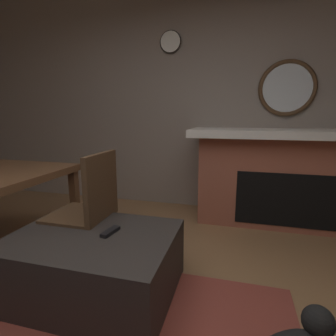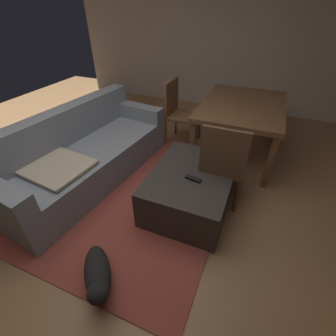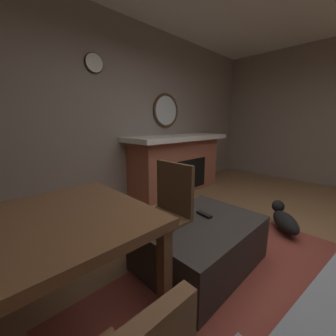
{
  "view_description": "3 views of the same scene",
  "coord_description": "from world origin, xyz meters",
  "px_view_note": "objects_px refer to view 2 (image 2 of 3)",
  "views": [
    {
      "loc": [
        -0.48,
        0.83,
        1.2
      ],
      "look_at": [
        0.05,
        -1.17,
        0.79
      ],
      "focal_mm": 28.11,
      "sensor_mm": 36.0,
      "label": 1
    },
    {
      "loc": [
        -1.43,
        -1.11,
        1.86
      ],
      "look_at": [
        0.1,
        -0.47,
        0.66
      ],
      "focal_mm": 25.21,
      "sensor_mm": 36.0,
      "label": 2
    },
    {
      "loc": [
        1.81,
        0.4,
        1.28
      ],
      "look_at": [
        0.36,
        -1.09,
        0.83
      ],
      "focal_mm": 22.08,
      "sensor_mm": 36.0,
      "label": 3
    }
  ],
  "objects_px": {
    "tv_remote": "(193,179)",
    "dining_chair_north": "(178,109)",
    "ottoman_coffee_table": "(191,189)",
    "dining_chair_west": "(223,161)",
    "couch": "(84,156)",
    "small_dog": "(98,275)",
    "potted_plant": "(117,98)",
    "dining_table": "(242,109)"
  },
  "relations": [
    {
      "from": "dining_chair_west",
      "to": "potted_plant",
      "type": "xyz_separation_m",
      "value": [
        1.76,
        2.42,
        -0.24
      ]
    },
    {
      "from": "ottoman_coffee_table",
      "to": "small_dog",
      "type": "relative_size",
      "value": 2.15
    },
    {
      "from": "ottoman_coffee_table",
      "to": "dining_chair_west",
      "type": "xyz_separation_m",
      "value": [
        0.18,
        -0.26,
        0.31
      ]
    },
    {
      "from": "ottoman_coffee_table",
      "to": "dining_chair_west",
      "type": "distance_m",
      "value": 0.44
    },
    {
      "from": "couch",
      "to": "ottoman_coffee_table",
      "type": "distance_m",
      "value": 1.37
    },
    {
      "from": "ottoman_coffee_table",
      "to": "tv_remote",
      "type": "relative_size",
      "value": 6.69
    },
    {
      "from": "couch",
      "to": "tv_remote",
      "type": "bearing_deg",
      "value": -93.55
    },
    {
      "from": "ottoman_coffee_table",
      "to": "potted_plant",
      "type": "relative_size",
      "value": 2.09
    },
    {
      "from": "ottoman_coffee_table",
      "to": "potted_plant",
      "type": "height_order",
      "value": "potted_plant"
    },
    {
      "from": "dining_chair_north",
      "to": "dining_chair_west",
      "type": "distance_m",
      "value": 1.44
    },
    {
      "from": "potted_plant",
      "to": "small_dog",
      "type": "relative_size",
      "value": 1.03
    },
    {
      "from": "ottoman_coffee_table",
      "to": "tv_remote",
      "type": "xyz_separation_m",
      "value": [
        -0.11,
        -0.04,
        0.23
      ]
    },
    {
      "from": "ottoman_coffee_table",
      "to": "potted_plant",
      "type": "xyz_separation_m",
      "value": [
        1.93,
        2.16,
        0.07
      ]
    },
    {
      "from": "dining_table",
      "to": "potted_plant",
      "type": "relative_size",
      "value": 2.83
    },
    {
      "from": "potted_plant",
      "to": "tv_remote",
      "type": "bearing_deg",
      "value": -132.86
    },
    {
      "from": "tv_remote",
      "to": "couch",
      "type": "bearing_deg",
      "value": 95.7
    },
    {
      "from": "ottoman_coffee_table",
      "to": "dining_table",
      "type": "relative_size",
      "value": 0.74
    },
    {
      "from": "small_dog",
      "to": "couch",
      "type": "bearing_deg",
      "value": 41.35
    },
    {
      "from": "dining_chair_north",
      "to": "ottoman_coffee_table",
      "type": "bearing_deg",
      "value": -153.41
    },
    {
      "from": "dining_chair_west",
      "to": "potted_plant",
      "type": "height_order",
      "value": "dining_chair_west"
    },
    {
      "from": "dining_chair_west",
      "to": "couch",
      "type": "bearing_deg",
      "value": 96.9
    },
    {
      "from": "small_dog",
      "to": "dining_chair_west",
      "type": "bearing_deg",
      "value": -24.87
    },
    {
      "from": "tv_remote",
      "to": "small_dog",
      "type": "height_order",
      "value": "tv_remote"
    },
    {
      "from": "tv_remote",
      "to": "dining_chair_north",
      "type": "height_order",
      "value": "dining_chair_north"
    },
    {
      "from": "dining_table",
      "to": "small_dog",
      "type": "relative_size",
      "value": 2.92
    },
    {
      "from": "tv_remote",
      "to": "dining_chair_west",
      "type": "relative_size",
      "value": 0.17
    },
    {
      "from": "dining_table",
      "to": "small_dog",
      "type": "xyz_separation_m",
      "value": [
        -2.46,
        0.62,
        -0.5
      ]
    },
    {
      "from": "ottoman_coffee_table",
      "to": "dining_table",
      "type": "xyz_separation_m",
      "value": [
        1.29,
        -0.26,
        0.45
      ]
    },
    {
      "from": "couch",
      "to": "tv_remote",
      "type": "xyz_separation_m",
      "value": [
        -0.09,
        -1.41,
        0.14
      ]
    },
    {
      "from": "dining_chair_north",
      "to": "dining_chair_west",
      "type": "bearing_deg",
      "value": -140.82
    },
    {
      "from": "tv_remote",
      "to": "potted_plant",
      "type": "xyz_separation_m",
      "value": [
        2.04,
        2.2,
        -0.16
      ]
    },
    {
      "from": "small_dog",
      "to": "dining_table",
      "type": "bearing_deg",
      "value": -14.18
    },
    {
      "from": "couch",
      "to": "dining_chair_west",
      "type": "relative_size",
      "value": 2.47
    },
    {
      "from": "ottoman_coffee_table",
      "to": "small_dog",
      "type": "height_order",
      "value": "ottoman_coffee_table"
    },
    {
      "from": "dining_table",
      "to": "dining_chair_north",
      "type": "bearing_deg",
      "value": 89.88
    },
    {
      "from": "small_dog",
      "to": "dining_chair_north",
      "type": "bearing_deg",
      "value": 6.74
    },
    {
      "from": "couch",
      "to": "potted_plant",
      "type": "xyz_separation_m",
      "value": [
        1.95,
        0.79,
        -0.02
      ]
    },
    {
      "from": "dining_chair_north",
      "to": "couch",
      "type": "bearing_deg",
      "value": 151.48
    },
    {
      "from": "dining_chair_north",
      "to": "tv_remote",
      "type": "bearing_deg",
      "value": -153.83
    },
    {
      "from": "dining_chair_north",
      "to": "potted_plant",
      "type": "xyz_separation_m",
      "value": [
        0.64,
        1.51,
        -0.24
      ]
    },
    {
      "from": "potted_plant",
      "to": "small_dog",
      "type": "xyz_separation_m",
      "value": [
        -3.1,
        -1.8,
        -0.12
      ]
    },
    {
      "from": "couch",
      "to": "ottoman_coffee_table",
      "type": "height_order",
      "value": "couch"
    }
  ]
}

